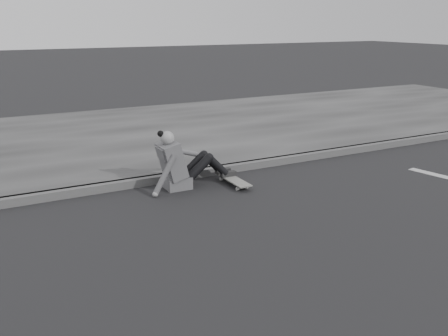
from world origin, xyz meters
name	(u,v)px	position (x,y,z in m)	size (l,w,h in m)	color
ground	(245,250)	(0.00, 0.00, 0.00)	(80.00, 80.00, 0.00)	black
curb	(159,179)	(0.00, 2.58, 0.06)	(24.00, 0.16, 0.12)	#484848
sidewalk	(106,138)	(0.00, 5.60, 0.06)	(24.00, 6.00, 0.12)	#353535
skateboard	(233,180)	(0.95, 1.98, 0.07)	(0.20, 0.78, 0.09)	#A2A29D
seated_woman	(181,164)	(0.21, 2.22, 0.36)	(1.38, 0.46, 0.88)	#4F4E51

